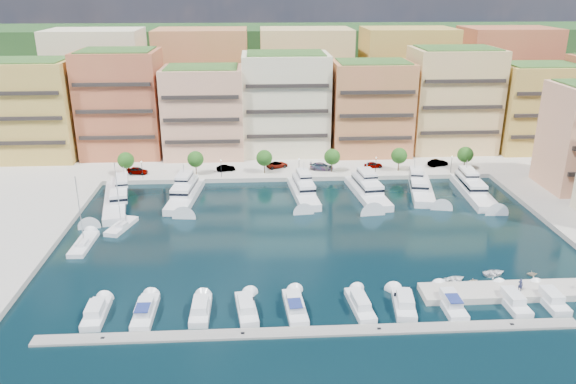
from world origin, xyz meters
name	(u,v)px	position (x,y,z in m)	size (l,w,h in m)	color
ground	(312,236)	(0.00, 0.00, 0.00)	(400.00, 400.00, 0.00)	black
north_quay	(291,144)	(0.00, 62.00, 0.00)	(220.00, 64.00, 2.00)	#9E998E
hillside	(283,109)	(0.00, 110.00, 0.00)	(240.00, 40.00, 58.00)	#183616
south_pontoon	(311,333)	(-3.00, -30.00, 0.00)	(72.00, 2.20, 0.35)	gray
finger_pier	(528,294)	(30.00, -22.00, 0.00)	(32.00, 5.00, 2.00)	#9E998E
apartment_0	(31,110)	(-66.00, 49.99, 13.31)	(22.00, 16.50, 24.80)	#BE9745
apartment_1	(122,103)	(-44.00, 51.99, 14.31)	(20.00, 16.50, 26.80)	#B6653C
apartment_2	(204,112)	(-23.00, 49.99, 12.31)	(20.00, 15.50, 22.80)	tan
apartment_3	(286,103)	(-2.00, 51.99, 13.81)	(22.00, 16.50, 25.80)	beige
apartment_4	(371,108)	(20.00, 49.99, 12.81)	(20.00, 15.50, 23.80)	#C96F4B
apartment_5	(452,100)	(42.00, 51.99, 14.31)	(22.00, 16.50, 26.80)	tan
apartment_6	(536,108)	(64.00, 49.99, 12.31)	(20.00, 15.50, 22.80)	#BE9745
backblock_0	(99,83)	(-55.00, 74.00, 16.00)	(26.00, 18.00, 30.00)	beige
backblock_1	(203,82)	(-25.00, 74.00, 16.00)	(26.00, 18.00, 30.00)	#C96F4B
backblock_2	(305,81)	(5.00, 74.00, 16.00)	(26.00, 18.00, 30.00)	tan
backblock_3	(405,80)	(35.00, 74.00, 16.00)	(26.00, 18.00, 30.00)	#BE9745
backblock_4	(503,79)	(65.00, 74.00, 16.00)	(26.00, 18.00, 30.00)	#B6653C
tree_0	(126,160)	(-40.00, 33.50, 4.74)	(3.80, 3.80, 5.65)	#473323
tree_1	(196,159)	(-24.00, 33.50, 4.74)	(3.80, 3.80, 5.65)	#473323
tree_2	(264,158)	(-8.00, 33.50, 4.74)	(3.80, 3.80, 5.65)	#473323
tree_3	(332,157)	(8.00, 33.50, 4.74)	(3.80, 3.80, 5.65)	#473323
tree_4	(399,156)	(24.00, 33.50, 4.74)	(3.80, 3.80, 5.65)	#473323
tree_5	(465,155)	(40.00, 33.50, 4.74)	(3.80, 3.80, 5.65)	#473323
lamppost_0	(142,167)	(-36.00, 31.20, 3.83)	(0.30, 0.30, 4.20)	black
lamppost_1	(221,165)	(-18.00, 31.20, 3.83)	(0.30, 0.30, 4.20)	black
lamppost_2	(299,164)	(0.00, 31.20, 3.83)	(0.30, 0.30, 4.20)	black
lamppost_3	(376,163)	(18.00, 31.20, 3.83)	(0.30, 0.30, 4.20)	black
lamppost_4	(452,161)	(36.00, 31.20, 3.83)	(0.30, 0.30, 4.20)	black
yacht_0	(116,198)	(-39.22, 18.61, 1.21)	(8.56, 23.06, 7.30)	silver
yacht_1	(185,194)	(-25.08, 20.31, 1.09)	(6.85, 19.29, 7.30)	silver
yacht_3	(303,190)	(0.12, 20.80, 1.21)	(6.00, 18.24, 7.30)	silver
yacht_4	(367,191)	(13.91, 20.11, 1.09)	(7.27, 19.77, 7.30)	silver
yacht_5	(421,188)	(25.96, 21.02, 1.21)	(7.54, 17.94, 7.30)	silver
yacht_6	(472,189)	(36.98, 19.59, 1.21)	(5.63, 20.75, 7.30)	silver
cruiser_0	(96,314)	(-32.20, -24.58, 0.55)	(2.81, 7.61, 2.55)	silver
cruiser_1	(145,312)	(-25.53, -24.61, 0.57)	(2.71, 8.62, 2.66)	silver
cruiser_2	(201,310)	(-17.92, -24.58, 0.55)	(2.66, 7.57, 2.55)	silver
cruiser_3	(247,309)	(-11.56, -24.59, 0.55)	(3.54, 8.48, 2.55)	silver
cruiser_4	(295,307)	(-4.76, -24.62, 0.57)	(3.28, 8.98, 2.66)	silver
cruiser_5	(360,305)	(4.44, -24.59, 0.55)	(3.29, 8.81, 2.55)	silver
cruiser_6	(404,304)	(10.68, -24.59, 0.55)	(3.73, 8.24, 2.55)	silver
cruiser_7	(450,303)	(17.28, -24.62, 0.57)	(2.73, 8.97, 2.66)	silver
cruiser_8	(511,301)	(26.26, -24.59, 0.55)	(2.93, 8.38, 2.55)	silver
cruiser_9	(550,299)	(31.92, -24.58, 0.55)	(2.80, 7.77, 2.55)	silver
sailboat_1	(83,245)	(-40.25, -2.04, 0.31)	(3.10, 9.66, 13.20)	silver
sailboat_2	(122,227)	(-35.33, 5.44, 0.32)	(4.98, 8.83, 13.20)	silver
tender_1	(473,281)	(23.02, -18.39, 0.41)	(1.34, 1.55, 0.82)	beige
tender_0	(455,279)	(20.38, -17.74, 0.36)	(2.51, 3.52, 0.73)	white
tender_3	(532,273)	(33.08, -16.74, 0.43)	(1.40, 1.62, 0.85)	beige
tender_2	(494,273)	(27.27, -16.15, 0.38)	(2.59, 3.62, 0.75)	white
car_0	(137,170)	(-37.88, 34.71, 1.83)	(1.96, 4.86, 1.66)	gray
car_1	(226,168)	(-17.21, 35.65, 1.73)	(1.54, 4.40, 1.45)	gray
car_2	(277,165)	(-4.84, 37.56, 1.75)	(2.48, 5.37, 1.49)	gray
car_3	(322,166)	(5.79, 35.35, 1.83)	(2.32, 5.70, 1.66)	gray
car_4	(373,165)	(18.51, 36.20, 1.74)	(1.75, 4.34, 1.48)	gray
car_5	(438,163)	(34.55, 36.56, 1.83)	(1.76, 5.06, 1.67)	gray
person_0	(520,285)	(28.31, -22.62, 1.97)	(0.71, 0.46, 1.94)	#212643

